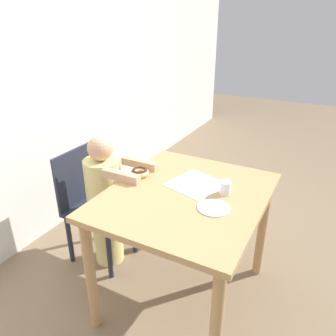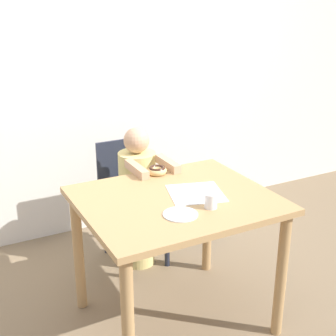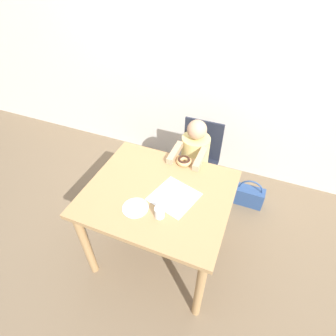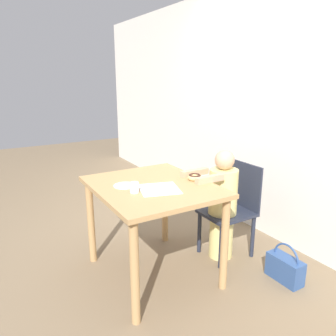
# 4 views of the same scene
# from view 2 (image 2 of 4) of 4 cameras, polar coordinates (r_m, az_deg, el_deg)

# --- Properties ---
(ground_plane) EXTENTS (12.00, 12.00, 0.00)m
(ground_plane) POSITION_cam_2_polar(r_m,az_deg,el_deg) (2.89, 0.87, -17.82)
(ground_plane) COLOR #7A664C
(wall_back) EXTENTS (8.00, 0.05, 2.50)m
(wall_back) POSITION_cam_2_polar(r_m,az_deg,el_deg) (3.57, -9.75, 11.49)
(wall_back) COLOR silver
(wall_back) RESTS_ON ground_plane
(dining_table) EXTENTS (1.01, 0.86, 0.78)m
(dining_table) POSITION_cam_2_polar(r_m,az_deg,el_deg) (2.53, 0.95, -6.04)
(dining_table) COLOR tan
(dining_table) RESTS_ON ground_plane
(chair) EXTENTS (0.38, 0.43, 0.84)m
(chair) POSITION_cam_2_polar(r_m,az_deg,el_deg) (3.29, -4.51, -3.98)
(chair) COLOR #232838
(chair) RESTS_ON ground_plane
(child_figure) EXTENTS (0.26, 0.49, 0.99)m
(child_figure) POSITION_cam_2_polar(r_m,az_deg,el_deg) (3.16, -3.64, -3.73)
(child_figure) COLOR #E0D17F
(child_figure) RESTS_ON ground_plane
(donut) EXTENTS (0.12, 0.12, 0.05)m
(donut) POSITION_cam_2_polar(r_m,az_deg,el_deg) (2.79, -1.34, -0.27)
(donut) COLOR #DBB270
(donut) RESTS_ON dining_table
(napkin) EXTENTS (0.35, 0.35, 0.00)m
(napkin) POSITION_cam_2_polar(r_m,az_deg,el_deg) (2.53, 3.42, -3.08)
(napkin) COLOR white
(napkin) RESTS_ON dining_table
(handbag) EXTENTS (0.30, 0.13, 0.32)m
(handbag) POSITION_cam_2_polar(r_m,az_deg,el_deg) (3.72, 3.03, -6.37)
(handbag) COLOR #2D4C84
(handbag) RESTS_ON ground_plane
(cup) EXTENTS (0.06, 0.06, 0.08)m
(cup) POSITION_cam_2_polar(r_m,az_deg,el_deg) (2.36, 5.25, -4.01)
(cup) COLOR white
(cup) RESTS_ON dining_table
(plate) EXTENTS (0.17, 0.17, 0.01)m
(plate) POSITION_cam_2_polar(r_m,az_deg,el_deg) (2.29, 1.53, -5.67)
(plate) COLOR silver
(plate) RESTS_ON dining_table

